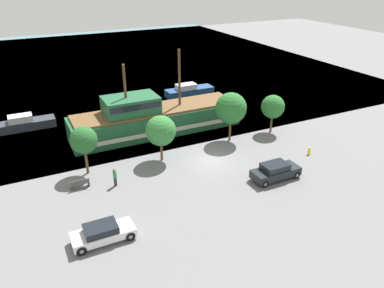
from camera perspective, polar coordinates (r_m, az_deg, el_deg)
name	(u,v)px	position (r m, az deg, el deg)	size (l,w,h in m)	color
ground_plane	(210,161)	(36.74, 2.81, -2.60)	(160.00, 160.00, 0.00)	slate
water_surface	(101,64)	(75.94, -13.72, 11.75)	(80.00, 80.00, 0.00)	slate
pirate_ship	(155,118)	(42.62, -5.72, 3.97)	(20.67, 4.72, 9.12)	#1E5633
moored_boat_dockside	(25,123)	(47.75, -24.08, 2.87)	(6.49, 1.95, 1.75)	#2D333D
moored_boat_outer	(189,91)	(55.31, -0.47, 8.11)	(7.12, 2.16, 1.74)	navy
parked_car_curb_front	(275,171)	(34.20, 12.60, -4.07)	(4.46, 1.85, 1.54)	black
parked_car_curb_mid	(103,233)	(27.23, -13.46, -13.04)	(4.32, 1.80, 1.33)	white
fire_hydrant	(309,151)	(39.59, 17.45, -0.98)	(0.42, 0.25, 0.76)	yellow
bench_promenade_east	(80,184)	(33.63, -16.70, -5.81)	(1.58, 0.45, 0.85)	#4C4742
pedestrian_walking_near	(115,177)	(33.03, -11.67, -4.96)	(0.32, 0.32, 1.68)	#232838
tree_row_east	(84,140)	(34.48, -16.20, 0.56)	(2.46, 2.46, 4.59)	brown
tree_row_mideast	(161,131)	(35.67, -4.78, 2.02)	(2.93, 2.93, 4.60)	brown
tree_row_midwest	(231,108)	(39.84, 5.96, 5.45)	(3.32, 3.32, 5.36)	brown
tree_row_west	(273,107)	(42.92, 12.22, 5.57)	(2.62, 2.62, 4.36)	brown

